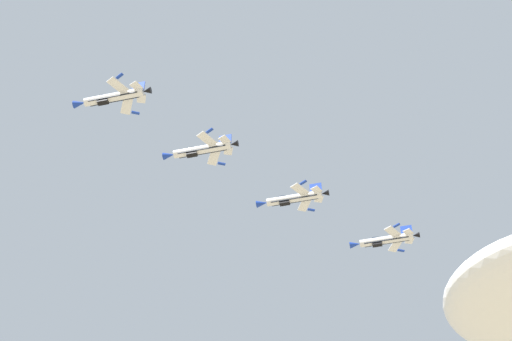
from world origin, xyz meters
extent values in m
cylinder|color=white|center=(-28.80, 95.94, 132.35)|extent=(12.11, 3.88, 1.70)
cube|color=black|center=(-28.80, 95.95, 131.88)|extent=(10.17, 3.28, 0.42)
cone|color=#1938A8|center=(-35.83, 97.26, 132.35)|extent=(2.65, 1.98, 1.56)
cone|color=black|center=(-22.17, 94.70, 132.35)|extent=(1.82, 1.63, 1.36)
ellipsoid|color=#192333|center=(-31.40, 96.42, 132.99)|extent=(3.35, 1.69, 1.12)
cube|color=black|center=(-30.93, 96.35, 131.54)|extent=(2.37, 1.50, 0.86)
cube|color=white|center=(-27.60, 93.06, 132.23)|extent=(4.11, 4.47, 0.26)
cube|color=#1938A8|center=(-26.89, 90.79, 132.20)|extent=(1.60, 1.44, 0.25)
cube|color=white|center=(-26.64, 98.19, 132.30)|extent=(3.07, 4.58, 0.26)
cube|color=#1938A8|center=(-25.15, 100.05, 132.33)|extent=(1.69, 1.01, 0.25)
cube|color=white|center=(-24.07, 93.50, 132.33)|extent=(2.62, 2.77, 0.19)
cube|color=white|center=(-23.51, 96.50, 132.37)|extent=(2.10, 2.49, 0.19)
cube|color=#1938A8|center=(-24.09, 95.03, 134.16)|extent=(2.60, 0.71, 2.60)
cylinder|color=white|center=(-12.61, 109.41, 131.25)|extent=(12.11, 3.88, 1.70)
cube|color=black|center=(-12.60, 109.42, 130.79)|extent=(10.17, 3.29, 0.43)
cone|color=#1938A8|center=(-19.63, 110.73, 131.25)|extent=(2.65, 1.98, 1.56)
cone|color=black|center=(-5.97, 108.16, 131.25)|extent=(1.82, 1.63, 1.36)
ellipsoid|color=#192333|center=(-15.20, 109.88, 131.89)|extent=(3.35, 1.69, 1.12)
cube|color=black|center=(-14.73, 109.82, 130.45)|extent=(2.37, 1.50, 0.86)
cube|color=white|center=(-11.40, 106.53, 131.12)|extent=(4.11, 4.47, 0.27)
cube|color=#1938A8|center=(-10.69, 104.26, 131.08)|extent=(1.60, 1.44, 0.25)
cube|color=white|center=(-10.44, 111.66, 131.21)|extent=(3.07, 4.58, 0.27)
cube|color=#1938A8|center=(-8.95, 113.51, 131.25)|extent=(1.69, 1.02, 0.25)
cube|color=white|center=(-7.87, 106.97, 131.23)|extent=(2.62, 2.77, 0.20)
cube|color=white|center=(-7.31, 109.97, 131.28)|extent=(2.10, 2.49, 0.20)
cube|color=#1938A8|center=(-7.89, 108.49, 133.06)|extent=(2.60, 0.72, 2.60)
cylinder|color=white|center=(6.04, 123.87, 130.80)|extent=(12.11, 3.88, 1.70)
cube|color=black|center=(6.04, 123.91, 130.34)|extent=(10.18, 3.31, 0.53)
cone|color=#1938A8|center=(-0.99, 125.18, 130.80)|extent=(2.65, 1.98, 1.56)
cone|color=black|center=(12.67, 122.62, 130.80)|extent=(1.82, 1.63, 1.36)
ellipsoid|color=#192333|center=(3.43, 124.30, 131.44)|extent=(3.37, 1.76, 1.19)
cube|color=black|center=(3.93, 124.33, 130.00)|extent=(2.38, 1.56, 0.93)
cube|color=white|center=(7.25, 121.00, 130.49)|extent=(4.11, 4.47, 0.57)
cube|color=#1938A8|center=(7.96, 118.74, 130.30)|extent=(1.61, 1.45, 0.29)
cube|color=white|center=(8.21, 126.11, 130.95)|extent=(3.07, 4.58, 0.57)
cube|color=#1938A8|center=(9.69, 127.96, 131.14)|extent=(1.70, 1.03, 0.29)
cube|color=white|center=(10.77, 121.43, 130.67)|extent=(2.62, 2.77, 0.35)
cube|color=white|center=(11.33, 124.42, 130.94)|extent=(2.10, 2.50, 0.35)
cube|color=#1938A8|center=(10.73, 122.82, 132.61)|extent=(2.63, 0.90, 2.61)
cylinder|color=white|center=(26.76, 138.57, 131.26)|extent=(12.11, 3.88, 1.70)
cube|color=black|center=(26.76, 138.60, 130.79)|extent=(10.18, 3.30, 0.50)
cone|color=#1938A8|center=(19.73, 139.89, 131.26)|extent=(2.65, 1.98, 1.56)
cone|color=black|center=(33.39, 137.32, 131.26)|extent=(1.82, 1.63, 1.36)
ellipsoid|color=#192333|center=(24.15, 139.01, 131.89)|extent=(3.36, 1.74, 1.17)
cube|color=black|center=(24.64, 139.02, 130.45)|extent=(2.38, 1.54, 0.91)
cube|color=white|center=(27.96, 135.70, 130.99)|extent=(4.11, 4.47, 0.49)
cube|color=#1938A8|center=(28.67, 133.43, 130.85)|extent=(1.61, 1.45, 0.28)
cube|color=white|center=(28.92, 140.82, 131.35)|extent=(3.07, 4.58, 0.49)
cube|color=#1938A8|center=(30.41, 142.67, 131.49)|extent=(1.69, 1.03, 0.28)
cube|color=white|center=(31.49, 136.13, 131.15)|extent=(2.62, 2.77, 0.31)
cube|color=white|center=(32.05, 139.12, 131.36)|extent=(2.10, 2.50, 0.31)
cube|color=#1938A8|center=(31.45, 137.56, 133.06)|extent=(2.62, 0.85, 2.61)
camera|label=1|loc=(3.29, -5.71, 1.91)|focal=59.58mm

